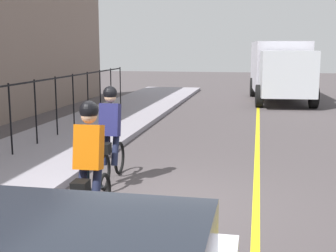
{
  "coord_description": "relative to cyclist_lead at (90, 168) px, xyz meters",
  "views": [
    {
      "loc": [
        -6.95,
        -1.57,
        2.53
      ],
      "look_at": [
        1.71,
        0.14,
        1.0
      ],
      "focal_mm": 48.88,
      "sensor_mm": 36.0,
      "label": 1
    }
  ],
  "objects": [
    {
      "name": "cyclist_lead",
      "position": [
        0.0,
        0.0,
        0.0
      ],
      "size": [
        1.71,
        0.37,
        1.83
      ],
      "rotation": [
        0.0,
        0.0,
        0.04
      ],
      "color": "black",
      "rests_on": "ground"
    },
    {
      "name": "lane_line_centre",
      "position": [
        1.25,
        -2.24,
        -0.91
      ],
      "size": [
        36.0,
        0.12,
        0.01
      ],
      "primitive_type": "cube",
      "color": "yellow",
      "rests_on": "ground"
    },
    {
      "name": "ground_plane",
      "position": [
        1.25,
        -0.64,
        -0.91
      ],
      "size": [
        80.0,
        80.0,
        0.0
      ],
      "primitive_type": "plane",
      "color": "#484143"
    },
    {
      "name": "box_truck_background",
      "position": [
        16.53,
        -3.21,
        0.64
      ],
      "size": [
        6.86,
        2.91,
        2.78
      ],
      "rotation": [
        0.0,
        0.0,
        3.21
      ],
      "color": "#B5B3BE",
      "rests_on": "ground"
    },
    {
      "name": "cyclist_follow",
      "position": [
        2.26,
        0.45,
        0.0
      ],
      "size": [
        1.71,
        0.37,
        1.83
      ],
      "rotation": [
        0.0,
        0.0,
        0.04
      ],
      "color": "black",
      "rests_on": "ground"
    }
  ]
}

